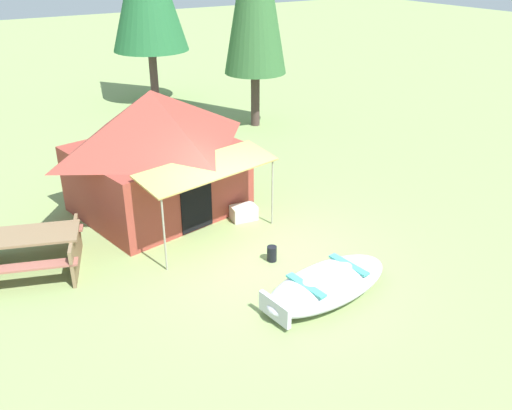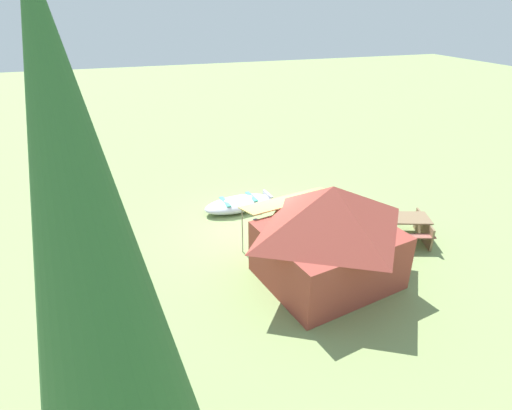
{
  "view_description": "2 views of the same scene",
  "coord_description": "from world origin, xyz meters",
  "px_view_note": "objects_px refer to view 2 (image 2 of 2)",
  "views": [
    {
      "loc": [
        -4.78,
        -7.46,
        5.37
      ],
      "look_at": [
        0.28,
        0.65,
        0.76
      ],
      "focal_mm": 38.31,
      "sensor_mm": 36.0,
      "label": 1
    },
    {
      "loc": [
        3.79,
        10.87,
        6.6
      ],
      "look_at": [
        0.31,
        0.44,
        1.16
      ],
      "focal_mm": 28.8,
      "sensor_mm": 36.0,
      "label": 2
    }
  ],
  "objects_px": {
    "beached_rowboat": "(239,204)",
    "canvas_cabin_tent": "(329,233)",
    "pine_tree_far_center": "(88,253)",
    "picnic_table": "(397,225)",
    "cooler_box": "(261,254)",
    "fuel_can": "(256,224)"
  },
  "relations": [
    {
      "from": "picnic_table",
      "to": "pine_tree_far_center",
      "type": "xyz_separation_m",
      "value": [
        8.09,
        5.29,
        3.9
      ]
    },
    {
      "from": "cooler_box",
      "to": "pine_tree_far_center",
      "type": "bearing_deg",
      "value": 55.97
    },
    {
      "from": "beached_rowboat",
      "to": "picnic_table",
      "type": "height_order",
      "value": "picnic_table"
    },
    {
      "from": "canvas_cabin_tent",
      "to": "pine_tree_far_center",
      "type": "bearing_deg",
      "value": 39.16
    },
    {
      "from": "beached_rowboat",
      "to": "canvas_cabin_tent",
      "type": "relative_size",
      "value": 0.61
    },
    {
      "from": "cooler_box",
      "to": "picnic_table",
      "type": "bearing_deg",
      "value": 176.29
    },
    {
      "from": "cooler_box",
      "to": "pine_tree_far_center",
      "type": "relative_size",
      "value": 0.08
    },
    {
      "from": "canvas_cabin_tent",
      "to": "picnic_table",
      "type": "distance_m",
      "value": 3.34
    },
    {
      "from": "canvas_cabin_tent",
      "to": "cooler_box",
      "type": "relative_size",
      "value": 8.02
    },
    {
      "from": "beached_rowboat",
      "to": "cooler_box",
      "type": "distance_m",
      "value": 3.18
    },
    {
      "from": "cooler_box",
      "to": "pine_tree_far_center",
      "type": "height_order",
      "value": "pine_tree_far_center"
    },
    {
      "from": "fuel_can",
      "to": "pine_tree_far_center",
      "type": "height_order",
      "value": "pine_tree_far_center"
    },
    {
      "from": "beached_rowboat",
      "to": "picnic_table",
      "type": "distance_m",
      "value": 5.32
    },
    {
      "from": "picnic_table",
      "to": "cooler_box",
      "type": "bearing_deg",
      "value": -3.71
    },
    {
      "from": "picnic_table",
      "to": "beached_rowboat",
      "type": "bearing_deg",
      "value": -40.39
    },
    {
      "from": "beached_rowboat",
      "to": "cooler_box",
      "type": "height_order",
      "value": "beached_rowboat"
    },
    {
      "from": "cooler_box",
      "to": "canvas_cabin_tent",
      "type": "bearing_deg",
      "value": 132.73
    },
    {
      "from": "fuel_can",
      "to": "beached_rowboat",
      "type": "bearing_deg",
      "value": -83.97
    },
    {
      "from": "canvas_cabin_tent",
      "to": "cooler_box",
      "type": "height_order",
      "value": "canvas_cabin_tent"
    },
    {
      "from": "beached_rowboat",
      "to": "fuel_can",
      "type": "bearing_deg",
      "value": 96.03
    },
    {
      "from": "beached_rowboat",
      "to": "fuel_can",
      "type": "distance_m",
      "value": 1.44
    },
    {
      "from": "beached_rowboat",
      "to": "canvas_cabin_tent",
      "type": "bearing_deg",
      "value": 102.81
    }
  ]
}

